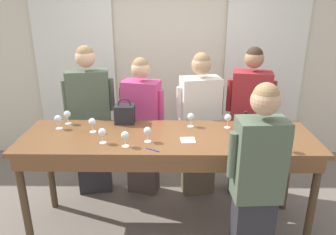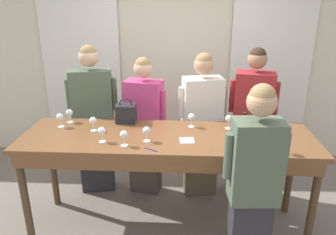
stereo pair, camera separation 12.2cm
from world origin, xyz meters
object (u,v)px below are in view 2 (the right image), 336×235
wine_glass_center_right (269,144)px  wine_glass_front_mid (124,135)px  guest_striped_shirt (251,125)px  guest_olive_jacket (94,120)px  wine_glass_by_bottle (147,131)px  guest_cream_sweater (202,126)px  wine_glass_back_mid (60,118)px  wine_glass_front_left (229,119)px  tasting_bar (167,147)px  wine_glass_front_right (69,113)px  guest_pink_top (144,126)px  wine_glass_back_left (93,121)px  wine_glass_center_left (192,117)px  wine_glass_back_right (286,143)px  wine_glass_near_host (102,132)px  wine_glass_center_mid (252,124)px  handbag (126,113)px  host_pouring (253,189)px  wine_bottle (243,136)px

wine_glass_center_right → wine_glass_front_mid: bearing=175.0°
wine_glass_center_right → guest_striped_shirt: bearing=86.6°
wine_glass_center_right → guest_olive_jacket: 2.03m
wine_glass_by_bottle → guest_cream_sweater: guest_cream_sweater is taller
wine_glass_back_mid → guest_cream_sweater: bearing=20.0°
wine_glass_front_mid → wine_glass_by_bottle: 0.21m
wine_glass_front_left → guest_striped_shirt: bearing=55.5°
tasting_bar → wine_glass_front_right: size_ratio=19.52×
guest_cream_sweater → guest_pink_top: bearing=180.0°
wine_glass_center_right → wine_glass_back_left: same height
wine_glass_center_left → guest_olive_jacket: bearing=158.3°
wine_glass_back_right → guest_pink_top: 1.66m
wine_glass_near_host → wine_glass_center_mid: bearing=10.3°
wine_glass_center_right → guest_cream_sweater: 1.17m
wine_glass_front_left → handbag: bearing=173.5°
wine_glass_front_mid → wine_glass_center_left: size_ratio=1.00×
guest_pink_top → host_pouring: size_ratio=0.96×
wine_glass_near_host → guest_pink_top: bearing=72.4°
wine_glass_by_bottle → guest_olive_jacket: 1.10m
handbag → guest_olive_jacket: bearing=141.9°
guest_cream_sweater → wine_glass_back_mid: bearing=-160.0°
handbag → host_pouring: size_ratio=0.15×
wine_glass_front_mid → wine_glass_front_right: size_ratio=1.00×
tasting_bar → guest_cream_sweater: (0.35, 0.70, -0.05)m
wine_bottle → handbag: bearing=152.0°
wine_glass_front_mid → guest_striped_shirt: size_ratio=0.08×
wine_glass_front_right → host_pouring: bearing=-29.2°
wine_glass_back_mid → wine_glass_center_left: bearing=3.3°
wine_glass_by_bottle → wine_glass_back_right: bearing=-8.9°
wine_glass_front_left → guest_olive_jacket: 1.56m
wine_glass_front_left → wine_glass_center_left: 0.36m
tasting_bar → wine_glass_front_right: (-1.02, 0.32, 0.21)m
wine_glass_by_bottle → host_pouring: (0.86, -0.52, -0.23)m
wine_glass_center_mid → wine_glass_center_right: (0.07, -0.42, -0.00)m
wine_glass_center_left → wine_glass_back_right: bearing=-35.7°
guest_olive_jacket → guest_striped_shirt: 1.80m
wine_glass_back_left → wine_glass_back_mid: same height
wine_glass_front_right → guest_striped_shirt: 1.98m
wine_bottle → wine_glass_back_left: 1.41m
wine_bottle → guest_cream_sweater: 1.02m
guest_olive_jacket → wine_glass_near_host: bearing=-69.4°
wine_glass_back_left → wine_glass_back_right: (1.71, -0.40, -0.00)m
wine_bottle → tasting_bar: bearing=160.8°
guest_striped_shirt → wine_glass_front_left: bearing=-124.5°
wine_glass_front_left → wine_glass_front_right: same height
wine_bottle → wine_glass_back_mid: wine_bottle is taller
wine_glass_center_mid → wine_glass_front_left: bearing=146.0°
wine_glass_near_host → guest_pink_top: guest_pink_top is taller
handbag → guest_striped_shirt: 1.42m
wine_glass_center_left → wine_glass_center_right: size_ratio=1.00×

